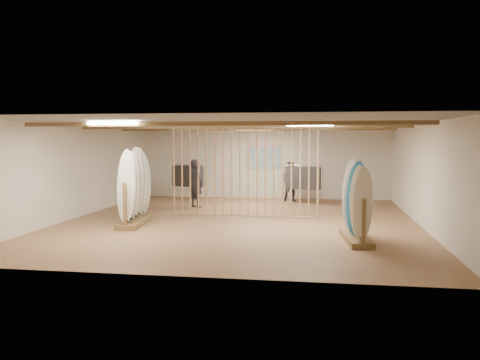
% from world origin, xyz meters
% --- Properties ---
extents(floor, '(12.00, 12.00, 0.00)m').
position_xyz_m(floor, '(0.00, 0.00, 0.00)').
color(floor, '#9F724C').
rests_on(floor, ground).
extents(ceiling, '(12.00, 12.00, 0.00)m').
position_xyz_m(ceiling, '(0.00, 0.00, 2.80)').
color(ceiling, gray).
rests_on(ceiling, ground).
extents(wall_back, '(12.00, 0.00, 12.00)m').
position_xyz_m(wall_back, '(0.00, 6.00, 1.40)').
color(wall_back, silver).
rests_on(wall_back, ground).
extents(wall_front, '(12.00, 0.00, 12.00)m').
position_xyz_m(wall_front, '(0.00, -6.00, 1.40)').
color(wall_front, silver).
rests_on(wall_front, ground).
extents(wall_left, '(0.00, 12.00, 12.00)m').
position_xyz_m(wall_left, '(-5.00, 0.00, 1.40)').
color(wall_left, silver).
rests_on(wall_left, ground).
extents(wall_right, '(0.00, 12.00, 12.00)m').
position_xyz_m(wall_right, '(5.00, 0.00, 1.40)').
color(wall_right, silver).
rests_on(wall_right, ground).
extents(ceiling_slats, '(9.50, 6.12, 0.10)m').
position_xyz_m(ceiling_slats, '(0.00, 0.00, 2.72)').
color(ceiling_slats, brown).
rests_on(ceiling_slats, ground).
extents(light_panels, '(1.20, 0.35, 0.06)m').
position_xyz_m(light_panels, '(0.00, 0.00, 2.74)').
color(light_panels, white).
rests_on(light_panels, ground).
extents(bamboo_partition, '(4.45, 0.05, 2.78)m').
position_xyz_m(bamboo_partition, '(0.00, 0.80, 1.40)').
color(bamboo_partition, tan).
rests_on(bamboo_partition, ground).
extents(poster, '(1.40, 0.03, 0.90)m').
position_xyz_m(poster, '(0.00, 5.98, 1.60)').
color(poster, '#367FC0').
rests_on(poster, ground).
extents(rack_left, '(0.83, 2.24, 2.09)m').
position_xyz_m(rack_left, '(-2.81, -0.95, 0.71)').
color(rack_left, brown).
rests_on(rack_left, floor).
extents(rack_right, '(0.71, 1.97, 1.84)m').
position_xyz_m(rack_right, '(3.11, -2.39, 0.63)').
color(rack_right, brown).
rests_on(rack_right, floor).
extents(clothing_rack_a, '(1.29, 0.73, 1.44)m').
position_xyz_m(clothing_rack_a, '(-2.86, 4.89, 0.94)').
color(clothing_rack_a, silver).
rests_on(clothing_rack_a, floor).
extents(clothing_rack_b, '(1.30, 0.72, 1.45)m').
position_xyz_m(clothing_rack_b, '(1.64, 4.41, 0.95)').
color(clothing_rack_b, silver).
rests_on(clothing_rack_b, floor).
extents(shopper_a, '(0.84, 0.79, 1.91)m').
position_xyz_m(shopper_a, '(-2.00, 2.74, 0.95)').
color(shopper_a, '#232128').
rests_on(shopper_a, floor).
extents(shopper_b, '(0.92, 0.76, 1.73)m').
position_xyz_m(shopper_b, '(1.18, 4.97, 0.86)').
color(shopper_b, '#322D27').
rests_on(shopper_b, floor).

